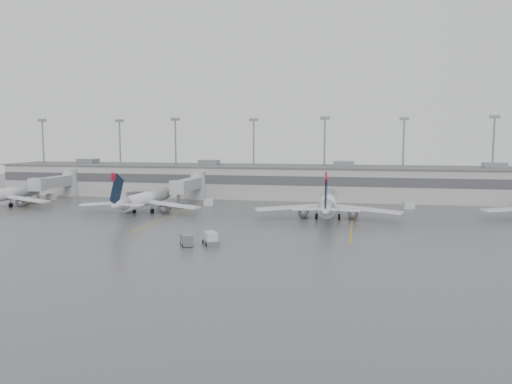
% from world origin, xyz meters
% --- Properties ---
extents(ground, '(260.00, 260.00, 0.00)m').
position_xyz_m(ground, '(0.00, 0.00, 0.00)').
color(ground, '#525255').
rests_on(ground, ground).
extents(terminal, '(152.00, 17.00, 9.45)m').
position_xyz_m(terminal, '(-0.01, 57.98, 4.17)').
color(terminal, '#9B9B96').
rests_on(terminal, ground).
extents(light_masts, '(142.40, 8.00, 20.60)m').
position_xyz_m(light_masts, '(0.00, 63.75, 12.03)').
color(light_masts, gray).
rests_on(light_masts, ground).
extents(jet_bridge_left, '(4.00, 17.20, 7.00)m').
position_xyz_m(jet_bridge_left, '(-55.50, 45.72, 3.87)').
color(jet_bridge_left, '#ADB0B3').
rests_on(jet_bridge_left, ground).
extents(jet_bridge_right, '(4.00, 17.20, 7.00)m').
position_xyz_m(jet_bridge_right, '(-20.50, 45.72, 3.87)').
color(jet_bridge_right, '#ADB0B3').
rests_on(jet_bridge_right, ground).
extents(stand_markings, '(105.25, 40.00, 0.01)m').
position_xyz_m(stand_markings, '(-0.00, 24.00, 0.01)').
color(stand_markings, '#C5A20B').
rests_on(stand_markings, ground).
extents(jet_far_left, '(25.08, 28.12, 9.10)m').
position_xyz_m(jet_far_left, '(-58.20, 27.87, 2.83)').
color(jet_far_left, white).
rests_on(jet_far_left, ground).
extents(jet_mid_left, '(25.39, 28.43, 9.21)m').
position_xyz_m(jet_mid_left, '(-24.11, 25.71, 2.86)').
color(jet_mid_left, white).
rests_on(jet_mid_left, ground).
extents(jet_mid_right, '(27.27, 30.58, 9.89)m').
position_xyz_m(jet_mid_right, '(13.03, 25.70, 3.07)').
color(jet_mid_right, white).
rests_on(jet_mid_right, ground).
extents(baggage_tug, '(3.03, 3.44, 1.89)m').
position_xyz_m(baggage_tug, '(-2.05, -0.90, 0.74)').
color(baggage_tug, silver).
rests_on(baggage_tug, ground).
extents(baggage_cart, '(2.58, 2.97, 1.66)m').
position_xyz_m(baggage_cart, '(-5.25, -2.10, 0.86)').
color(baggage_cart, slate).
rests_on(baggage_cart, ground).
extents(gse_uld_a, '(2.40, 1.88, 1.51)m').
position_xyz_m(gse_uld_a, '(-55.29, 40.93, 0.76)').
color(gse_uld_a, silver).
rests_on(gse_uld_a, ground).
extents(gse_uld_b, '(2.18, 1.48, 1.53)m').
position_xyz_m(gse_uld_b, '(-14.40, 39.16, 0.76)').
color(gse_uld_b, silver).
rests_on(gse_uld_b, ground).
extents(gse_uld_c, '(2.73, 2.21, 1.68)m').
position_xyz_m(gse_uld_c, '(29.27, 42.63, 0.84)').
color(gse_uld_c, silver).
rests_on(gse_uld_c, ground).
extents(gse_loader, '(3.08, 3.89, 2.13)m').
position_xyz_m(gse_loader, '(-34.91, 44.37, 1.06)').
color(gse_loader, slate).
rests_on(gse_loader, ground).
extents(cone_a, '(0.39, 0.39, 0.61)m').
position_xyz_m(cone_a, '(-55.32, 41.26, 0.31)').
color(cone_a, '#EC6204').
rests_on(cone_a, ground).
extents(cone_b, '(0.46, 0.46, 0.74)m').
position_xyz_m(cone_b, '(-17.50, 32.87, 0.37)').
color(cone_b, '#EC6204').
rests_on(cone_b, ground).
extents(cone_c, '(0.39, 0.39, 0.61)m').
position_xyz_m(cone_c, '(11.64, 33.49, 0.31)').
color(cone_c, '#EC6204').
rests_on(cone_c, ground).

